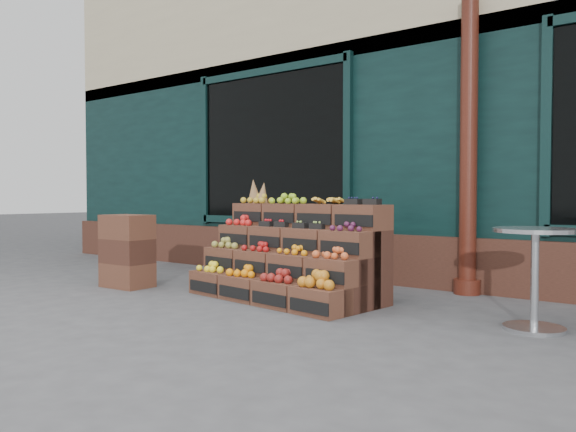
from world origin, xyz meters
The scene contains 6 objects.
ground centered at (0.00, 0.00, 0.00)m, with size 60.00×60.00×0.00m, color #464649.
shop_facade centered at (0.00, 5.11, 2.40)m, with size 12.00×6.24×4.80m.
crate_display centered at (-0.19, 0.74, 0.39)m, with size 2.11×1.23×1.25m.
spare_crates centered at (-2.12, 0.15, 0.42)m, with size 0.57×0.40×0.84m.
bistro_table centered at (2.18, 0.74, 0.50)m, with size 0.64×0.64×0.80m.
shopkeeper centered at (-1.41, 2.67, 0.92)m, with size 0.67×0.44×1.84m, color #1A5C2D.
Camera 1 is at (3.25, -3.91, 1.05)m, focal length 35.00 mm.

